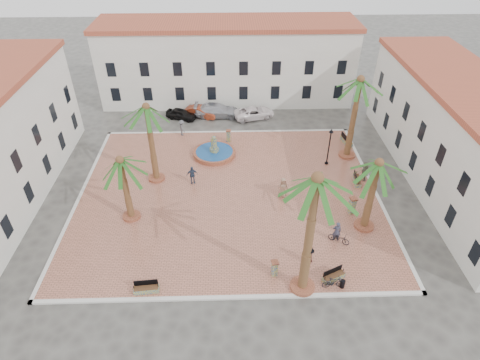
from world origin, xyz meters
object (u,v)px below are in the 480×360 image
Objects in this scene: palm_sw at (121,168)px; bicycle_a at (339,238)px; pedestrian_east at (365,171)px; car_black at (181,114)px; litter_bin at (343,284)px; bench_se at (334,276)px; cyclist_a at (337,231)px; bicycle_b at (334,282)px; palm_e at (377,172)px; pedestrian_fountain_a at (283,188)px; car_silver at (217,110)px; bench_e at (357,180)px; lamppost_e at (330,141)px; bollard_n at (229,136)px; car_white at (254,113)px; fountain at (214,152)px; lamppost_s at (310,261)px; bollard_se at (275,268)px; palm_s at (316,192)px; pedestrian_north at (182,128)px; cyclist_b at (308,254)px; palm_nw at (147,115)px; pedestrian_fountain_b at (192,175)px; bench_s at (146,289)px; bench_ne at (346,141)px; palm_ne at (359,88)px; car_red at (201,112)px; bollard_e at (352,205)px.

palm_sw is 17.16m from bicycle_a.
car_black is (-17.83, 12.63, -0.47)m from pedestrian_east.
litter_bin is 28.04m from car_black.
palm_sw reaches higher than bench_se.
bicycle_b is (-1.13, -4.43, -0.42)m from cyclist_a.
palm_e reaches higher than pedestrian_fountain_a.
palm_e is 23.31m from car_silver.
bench_e is 0.45× the size of lamppost_e.
bollard_n is 6.29m from car_white.
cyclist_a is 0.95× the size of pedestrian_fountain_a.
fountain is at bearing -177.61° from car_silver.
lamppost_s is at bearing 157.50° from bench_e.
bicycle_a is at bearing 80.52° from litter_bin.
lamppost_e is 15.18m from bollard_se.
palm_s reaches higher than bicycle_b.
pedestrian_north is 0.94× the size of pedestrian_east.
pedestrian_east is 18.94m from car_silver.
palm_nw is at bearing -61.73° from cyclist_b.
pedestrian_fountain_b is (-8.40, 12.07, -1.79)m from lamppost_s.
bench_s is at bearing 179.92° from litter_bin.
palm_nw reaches higher than fountain.
lamppost_s reaches higher than bench_ne.
bicycle_a is (-4.09, -14.39, 0.15)m from bench_ne.
palm_e is at bearing -41.86° from fountain.
palm_s reaches higher than palm_nw.
palm_ne reaches higher than pedestrian_fountain_b.
fountain is 18.16m from bench_se.
palm_e is 1.64× the size of lamppost_s.
pedestrian_fountain_a is at bearing 79.92° from bollard_se.
cyclist_a is 20.94m from pedestrian_north.
cyclist_a reaches higher than car_silver.
pedestrian_east is (15.66, 0.13, 0.05)m from pedestrian_fountain_b.
cyclist_b is 0.41× the size of car_red.
bollard_n is 10.47m from pedestrian_fountain_a.
palm_s reaches higher than bench_se.
pedestrian_north is at bearing 121.10° from litter_bin.
bench_s is 1.12× the size of bollard_e.
bench_se is 2.69× the size of litter_bin.
bench_e is 0.33× the size of car_silver.
bench_e is 1.15× the size of bollard_e.
bollard_e is (0.56, -7.23, -1.83)m from lamppost_e.
bench_ne reaches higher than bicycle_a.
palm_s is 8.29m from bench_se.
car_white is (4.44, 8.07, 0.21)m from fountain.
car_black is 0.68× the size of car_silver.
lamppost_e is 2.17× the size of cyclist_a.
palm_ne is 18.53m from pedestrian_north.
pedestrian_east is at bearing 59.21° from lamppost_s.
palm_s is 2.42× the size of lamppost_s.
fountain is 1.07× the size of lamppost_s.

